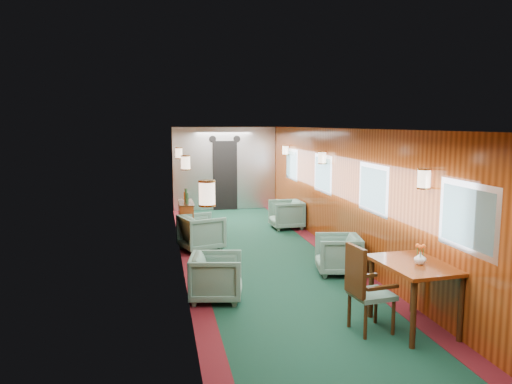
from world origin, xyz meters
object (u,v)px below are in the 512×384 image
(armchair_right_near, at_px, (338,254))
(armchair_right_far, at_px, (286,214))
(dining_table, at_px, (414,274))
(credenza, at_px, (186,221))
(armchair_left_near, at_px, (216,277))
(side_chair, at_px, (364,285))
(armchair_left_far, at_px, (201,233))

(armchair_right_near, relative_size, armchair_right_far, 0.96)
(dining_table, height_order, armchair_right_near, dining_table)
(credenza, xyz_separation_m, armchair_left_near, (0.23, -3.63, -0.11))
(side_chair, distance_m, armchair_left_near, 2.17)
(side_chair, relative_size, credenza, 0.94)
(credenza, bearing_deg, armchair_right_far, 20.78)
(dining_table, xyz_separation_m, armchair_left_near, (-2.23, 1.46, -0.36))
(side_chair, bearing_deg, dining_table, -9.94)
(armchair_left_near, height_order, armchair_right_far, armchair_right_far)
(credenza, xyz_separation_m, armchair_right_far, (2.43, 0.92, -0.10))
(dining_table, height_order, credenza, credenza)
(armchair_right_far, bearing_deg, armchair_right_near, -2.25)
(side_chair, xyz_separation_m, armchair_right_far, (0.59, 5.99, -0.24))
(armchair_right_near, bearing_deg, dining_table, 13.08)
(credenza, bearing_deg, side_chair, -70.05)
(armchair_left_far, bearing_deg, armchair_right_far, -70.30)
(credenza, distance_m, armchair_left_near, 3.64)
(armchair_left_far, bearing_deg, armchair_right_near, -151.76)
(credenza, bearing_deg, armchair_left_far, -70.88)
(credenza, relative_size, armchair_left_far, 1.46)
(armchair_right_far, bearing_deg, armchair_left_near, -27.07)
(dining_table, xyz_separation_m, credenza, (-2.47, 5.09, -0.25))
(armchair_left_far, xyz_separation_m, armchair_right_far, (2.16, 1.68, -0.02))
(credenza, distance_m, armchair_left_far, 0.81)
(armchair_right_near, bearing_deg, credenza, -128.80)
(dining_table, relative_size, armchair_left_far, 1.49)
(dining_table, height_order, armchair_left_near, dining_table)
(armchair_left_far, relative_size, armchair_right_near, 1.08)
(armchair_left_near, relative_size, armchair_right_far, 0.98)
(armchair_left_far, bearing_deg, side_chair, -178.11)
(armchair_left_near, distance_m, armchair_right_far, 5.05)
(armchair_left_far, bearing_deg, credenza, 0.92)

